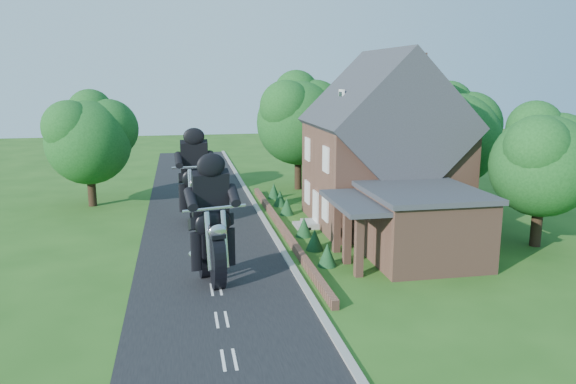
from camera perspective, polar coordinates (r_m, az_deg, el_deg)
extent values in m
plane|color=#235016|center=(26.66, -7.75, -7.47)|extent=(120.00, 120.00, 0.00)
cube|color=black|center=(26.65, -7.75, -7.45)|extent=(7.00, 80.00, 0.02)
cube|color=gray|center=(27.06, 0.04, -6.93)|extent=(0.30, 80.00, 0.12)
cube|color=brown|center=(31.83, -0.53, -3.78)|extent=(0.30, 22.00, 0.40)
cube|color=brown|center=(33.79, 9.55, 1.84)|extent=(8.00, 8.00, 6.00)
cube|color=#2C2E34|center=(33.41, 9.73, 6.91)|extent=(8.48, 8.64, 8.48)
cube|color=brown|center=(34.06, 13.14, 12.26)|extent=(0.60, 0.90, 1.60)
cube|color=white|center=(32.49, 5.46, 9.54)|extent=(0.12, 0.80, 0.90)
cube|color=black|center=(32.48, 5.36, 9.54)|extent=(0.04, 0.55, 0.65)
cube|color=white|center=(33.00, 2.81, -1.71)|extent=(0.10, 1.10, 2.10)
cube|color=gray|center=(33.14, 2.22, -3.25)|extent=(0.80, 1.60, 0.30)
cube|color=gray|center=(33.05, 1.38, -3.42)|extent=(0.80, 1.60, 0.15)
cube|color=white|center=(30.80, 3.79, -1.65)|extent=(0.10, 1.10, 1.40)
cube|color=black|center=(30.79, 3.76, -1.65)|extent=(0.04, 0.92, 1.22)
cube|color=white|center=(34.97, 1.96, -0.01)|extent=(0.10, 1.10, 1.40)
cube|color=black|center=(34.96, 1.93, -0.01)|extent=(0.04, 0.92, 1.22)
cube|color=white|center=(30.28, 3.86, 3.32)|extent=(0.10, 1.10, 1.40)
cube|color=black|center=(30.28, 3.82, 3.32)|extent=(0.04, 0.92, 1.22)
cube|color=white|center=(34.52, 1.99, 4.38)|extent=(0.10, 1.10, 1.40)
cube|color=black|center=(34.51, 1.96, 4.38)|extent=(0.04, 0.92, 1.22)
cube|color=brown|center=(27.76, 13.37, -3.45)|extent=(5.00, 5.60, 3.20)
cube|color=#2C2E34|center=(27.37, 13.54, 0.03)|extent=(5.30, 5.94, 0.24)
cube|color=#2C2E34|center=(26.33, 7.34, -1.02)|extent=(2.60, 5.32, 0.22)
cube|color=brown|center=(24.89, 7.23, -5.47)|extent=(0.35, 0.35, 2.80)
cube|color=brown|center=(26.53, 6.02, -4.35)|extent=(0.35, 0.35, 2.80)
cube|color=brown|center=(28.19, 4.96, -3.35)|extent=(0.35, 0.35, 2.80)
cylinder|color=black|center=(31.93, 24.30, -2.57)|extent=(0.56, 0.56, 2.80)
sphere|color=#134417|center=(31.40, 24.73, 2.44)|extent=(5.20, 5.20, 5.20)
sphere|color=#134417|center=(32.41, 26.01, 3.98)|extent=(3.74, 3.74, 3.74)
sphere|color=#134417|center=(30.11, 24.35, 4.12)|extent=(3.22, 3.22, 3.22)
sphere|color=#134417|center=(32.09, 24.08, 5.96)|extent=(2.86, 2.86, 2.86)
cylinder|color=black|center=(38.73, 16.53, 0.51)|extent=(0.56, 0.56, 3.00)
sphere|color=#134417|center=(38.27, 16.80, 5.14)|extent=(6.00, 6.00, 6.00)
sphere|color=#134417|center=(39.35, 18.23, 6.55)|extent=(4.32, 4.32, 4.32)
sphere|color=#134417|center=(36.88, 16.10, 6.83)|extent=(3.72, 3.72, 3.72)
sphere|color=#134417|center=(39.21, 16.30, 8.41)|extent=(3.30, 3.30, 3.30)
cylinder|color=black|center=(44.43, 9.25, 2.64)|extent=(0.56, 0.56, 3.60)
sphere|color=#134417|center=(44.00, 9.41, 7.51)|extent=(7.20, 7.20, 7.20)
sphere|color=#134417|center=(45.19, 11.09, 8.93)|extent=(5.18, 5.18, 5.18)
sphere|color=#134417|center=(42.48, 8.37, 9.34)|extent=(4.46, 4.46, 4.46)
sphere|color=#134417|center=(45.28, 9.00, 10.83)|extent=(3.96, 3.96, 3.96)
cylinder|color=black|center=(43.73, 1.38, 2.51)|extent=(0.56, 0.56, 3.40)
sphere|color=#134417|center=(43.30, 1.40, 7.03)|extent=(6.40, 6.40, 6.40)
sphere|color=#134417|center=(44.19, 3.08, 8.36)|extent=(4.61, 4.61, 4.61)
sphere|color=#134417|center=(42.05, 0.19, 8.65)|extent=(3.97, 3.97, 3.97)
sphere|color=#134417|center=(44.45, 1.19, 10.05)|extent=(3.52, 3.52, 3.52)
cylinder|color=black|center=(40.25, -19.00, 0.62)|extent=(0.56, 0.56, 2.80)
sphere|color=#134417|center=(39.82, -19.28, 4.78)|extent=(5.60, 5.60, 5.60)
sphere|color=#134417|center=(40.12, -17.46, 6.15)|extent=(4.03, 4.03, 4.03)
sphere|color=#134417|center=(39.04, -20.99, 6.19)|extent=(3.47, 3.47, 3.47)
sphere|color=#134417|center=(40.74, -19.11, 7.71)|extent=(3.08, 3.08, 3.08)
cone|color=#113519|center=(26.33, 4.01, -6.37)|extent=(0.90, 0.90, 1.10)
cone|color=#113519|center=(28.64, 2.72, -4.85)|extent=(0.90, 0.90, 1.10)
cone|color=#113519|center=(30.98, 1.63, -3.55)|extent=(0.90, 0.90, 1.10)
cone|color=#113519|center=(35.73, -0.12, -1.47)|extent=(0.90, 0.90, 1.10)
cone|color=#113519|center=(38.12, -0.83, -0.63)|extent=(0.90, 0.90, 1.10)
cone|color=#113519|center=(40.53, -1.45, 0.12)|extent=(0.90, 0.90, 1.10)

